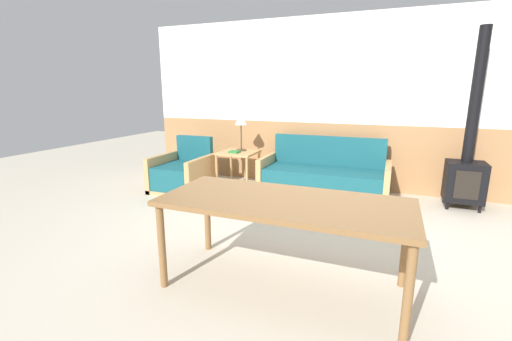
{
  "coord_description": "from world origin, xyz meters",
  "views": [
    {
      "loc": [
        0.57,
        -2.98,
        1.58
      ],
      "look_at": [
        -1.04,
        1.04,
        0.55
      ],
      "focal_mm": 24.0,
      "sensor_mm": 36.0,
      "label": 1
    }
  ],
  "objects": [
    {
      "name": "side_table",
      "position": [
        -1.73,
        2.0,
        0.51
      ],
      "size": [
        0.59,
        0.59,
        0.6
      ],
      "color": "tan",
      "rests_on": "ground_plane"
    },
    {
      "name": "book_stack",
      "position": [
        -1.75,
        1.89,
        0.61
      ],
      "size": [
        0.17,
        0.16,
        0.03
      ],
      "color": "#2D7F3D",
      "rests_on": "side_table"
    },
    {
      "name": "wood_stove",
      "position": [
        1.54,
        2.22,
        0.64
      ],
      "size": [
        0.48,
        0.41,
        2.36
      ],
      "color": "black",
      "rests_on": "ground_plane"
    },
    {
      "name": "armchair",
      "position": [
        -2.49,
        1.54,
        0.25
      ],
      "size": [
        0.8,
        0.88,
        0.83
      ],
      "rotation": [
        0.0,
        0.0,
        0.0
      ],
      "color": "tan",
      "rests_on": "ground_plane"
    },
    {
      "name": "ground_plane",
      "position": [
        0.0,
        0.0,
        0.0
      ],
      "size": [
        16.0,
        16.0,
        0.0
      ],
      "primitive_type": "plane",
      "color": "beige"
    },
    {
      "name": "wall_back",
      "position": [
        0.0,
        2.63,
        1.35
      ],
      "size": [
        7.2,
        0.06,
        2.7
      ],
      "color": "#AD7A4C",
      "rests_on": "ground_plane"
    },
    {
      "name": "couch",
      "position": [
        -0.34,
        2.06,
        0.26
      ],
      "size": [
        1.89,
        0.78,
        0.87
      ],
      "color": "tan",
      "rests_on": "ground_plane"
    },
    {
      "name": "dining_table",
      "position": [
        -0.16,
        -0.55,
        0.68
      ],
      "size": [
        1.94,
        0.85,
        0.75
      ],
      "color": "olive",
      "rests_on": "ground_plane"
    },
    {
      "name": "table_lamp",
      "position": [
        -1.72,
        2.1,
        1.08
      ],
      "size": [
        0.21,
        0.21,
        0.61
      ],
      "color": "#4C3823",
      "rests_on": "side_table"
    }
  ]
}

